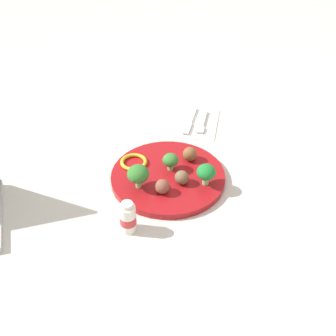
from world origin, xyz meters
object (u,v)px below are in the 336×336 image
broccoli_floret_back_right (138,174)px  fork (202,123)px  broccoli_floret_center (169,160)px  knife (190,121)px  pepper_ring_front_left (134,162)px  yogurt_bottle (128,218)px  meatball_far_rim (162,187)px  meatball_back_right (190,154)px  plate (168,177)px  broccoli_floret_far_rim (206,172)px  napkin (197,122)px  meatball_mid_left (182,177)px

broccoli_floret_back_right → fork: (-0.33, 0.08, -0.05)m
broccoli_floret_center → knife: bearing=-178.3°
pepper_ring_front_left → yogurt_bottle: yogurt_bottle is taller
broccoli_floret_back_right → meatball_far_rim: 0.06m
meatball_back_right → meatball_far_rim: size_ratio=1.05×
plate → broccoli_floret_far_rim: broccoli_floret_far_rim is taller
napkin → fork: size_ratio=1.41×
plate → napkin: (-0.27, 0.01, -0.01)m
fork → broccoli_floret_center: bearing=-6.8°
broccoli_floret_center → broccoli_floret_back_right: bearing=-29.8°
broccoli_floret_back_right → broccoli_floret_far_rim: broccoli_floret_back_right is taller
yogurt_bottle → broccoli_floret_far_rim: bearing=144.1°
broccoli_floret_center → broccoli_floret_far_rim: size_ratio=0.82×
broccoli_floret_back_right → fork: bearing=166.7°
broccoli_floret_far_rim → meatball_far_rim: bearing=-57.0°
meatball_back_right → napkin: 0.20m
meatball_far_rim → napkin: size_ratio=0.20×
meatball_mid_left → meatball_far_rim: size_ratio=0.98×
broccoli_floret_center → meatball_mid_left: bearing=47.1°
broccoli_floret_far_rim → fork: (-0.27, -0.07, -0.04)m
napkin → meatball_far_rim: bearing=0.0°
plate → napkin: plate is taller
plate → broccoli_floret_far_rim: bearing=85.4°
napkin → yogurt_bottle: size_ratio=2.19×
meatball_back_right → napkin: meatball_back_right is taller
knife → broccoli_floret_center: bearing=1.7°
pepper_ring_front_left → broccoli_floret_center: bearing=93.1°
meatball_back_right → fork: 0.19m
broccoli_floret_far_rim → pepper_ring_front_left: (-0.02, -0.19, -0.03)m
meatball_far_rim → meatball_back_right: bearing=167.7°
plate → yogurt_bottle: bearing=-10.0°
plate → knife: (-0.26, -0.01, -0.00)m
meatball_mid_left → broccoli_floret_back_right: bearing=-65.4°
broccoli_floret_back_right → knife: broccoli_floret_back_right is taller
broccoli_floret_far_rim → fork: broccoli_floret_far_rim is taller
broccoli_floret_center → fork: 0.25m
broccoli_floret_center → yogurt_bottle: size_ratio=0.58×
broccoli_floret_center → yogurt_bottle: yogurt_bottle is taller
meatball_far_rim → pepper_ring_front_left: meatball_far_rim is taller
meatball_mid_left → pepper_ring_front_left: 0.14m
meatball_back_right → meatball_far_rim: bearing=-12.3°
broccoli_floret_back_right → knife: (-0.32, 0.04, -0.05)m
broccoli_floret_center → napkin: bearing=177.6°
meatball_mid_left → yogurt_bottle: bearing=-24.0°
pepper_ring_front_left → napkin: (-0.25, 0.10, -0.02)m
broccoli_floret_far_rim → meatball_mid_left: bearing=-76.6°
broccoli_floret_back_right → broccoli_floret_far_rim: size_ratio=1.10×
meatball_mid_left → pepper_ring_front_left: size_ratio=0.50×
meatball_back_right → pepper_ring_front_left: 0.14m
broccoli_floret_back_right → pepper_ring_front_left: bearing=-152.0°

